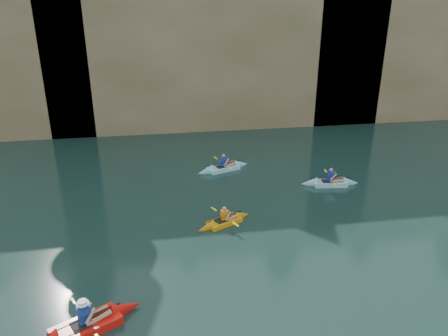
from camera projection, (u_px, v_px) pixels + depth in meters
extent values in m
cube|color=tan|center=(184.00, 35.00, 37.34)|extent=(70.00, 16.00, 12.00)
cube|color=#987B5C|center=(220.00, 49.00, 31.00)|extent=(24.00, 2.40, 11.40)
cube|color=black|center=(138.00, 111.00, 31.09)|extent=(3.50, 1.00, 3.20)
cube|color=black|center=(326.00, 95.00, 32.91)|extent=(5.00, 1.00, 4.50)
cube|color=red|center=(86.00, 326.00, 13.36)|extent=(2.94, 2.13, 0.33)
cone|color=red|center=(127.00, 308.00, 14.11)|extent=(1.29, 1.23, 0.85)
cube|color=black|center=(81.00, 325.00, 13.22)|extent=(0.74, 0.73, 0.04)
cube|color=navy|center=(84.00, 314.00, 13.19)|extent=(0.44, 0.38, 0.54)
sphere|color=tan|center=(83.00, 304.00, 13.04)|extent=(0.23, 0.23, 0.23)
cylinder|color=black|center=(85.00, 318.00, 13.24)|extent=(2.03, 1.10, 0.04)
cube|color=#FDFF15|center=(73.00, 300.00, 14.01)|extent=(0.27, 0.41, 0.02)
cylinder|color=white|center=(83.00, 303.00, 13.02)|extent=(0.39, 0.39, 0.11)
cube|color=orange|center=(224.00, 221.00, 19.43)|extent=(2.21, 1.51, 0.23)
cone|color=orange|center=(242.00, 215.00, 19.95)|extent=(0.95, 0.90, 0.64)
cone|color=orange|center=(205.00, 228.00, 18.90)|extent=(0.95, 0.90, 0.64)
cube|color=black|center=(222.00, 221.00, 19.32)|extent=(0.67, 0.59, 0.04)
cube|color=orange|center=(224.00, 215.00, 19.30)|extent=(0.34, 0.29, 0.43)
sphere|color=tan|center=(224.00, 209.00, 19.18)|extent=(0.18, 0.18, 0.18)
cylinder|color=black|center=(224.00, 216.00, 19.33)|extent=(1.71, 0.84, 0.04)
cube|color=#FDFF15|center=(214.00, 209.00, 19.97)|extent=(0.25, 0.41, 0.02)
cube|color=#FDFF15|center=(236.00, 224.00, 18.69)|extent=(0.25, 0.41, 0.02)
cube|color=#91D0F2|center=(330.00, 183.00, 23.22)|extent=(2.46, 1.06, 0.27)
cone|color=#91D0F2|center=(351.00, 183.00, 23.26)|extent=(0.93, 0.84, 0.74)
cone|color=#91D0F2|center=(309.00, 183.00, 23.19)|extent=(0.93, 0.84, 0.74)
cube|color=black|center=(327.00, 181.00, 23.18)|extent=(0.60, 0.53, 0.04)
cube|color=navy|center=(330.00, 176.00, 23.07)|extent=(0.36, 0.26, 0.49)
sphere|color=tan|center=(331.00, 170.00, 22.94)|extent=(0.21, 0.21, 0.21)
cylinder|color=black|center=(330.00, 178.00, 23.12)|extent=(2.17, 0.31, 0.04)
cube|color=#FDFF15|center=(326.00, 171.00, 24.03)|extent=(0.13, 0.43, 0.02)
cube|color=#FDFF15|center=(335.00, 186.00, 22.20)|extent=(0.13, 0.43, 0.02)
cube|color=#96E3FB|center=(223.00, 168.00, 25.15)|extent=(2.61, 1.53, 0.27)
cone|color=#96E3FB|center=(241.00, 164.00, 25.66)|extent=(1.07, 0.99, 0.74)
cone|color=#96E3FB|center=(205.00, 172.00, 24.65)|extent=(1.07, 0.99, 0.74)
cube|color=black|center=(221.00, 167.00, 25.05)|extent=(0.67, 0.62, 0.04)
cube|color=navy|center=(223.00, 161.00, 25.00)|extent=(0.39, 0.32, 0.50)
sphere|color=tan|center=(223.00, 156.00, 24.87)|extent=(0.21, 0.21, 0.21)
cylinder|color=black|center=(223.00, 163.00, 25.05)|extent=(2.10, 0.74, 0.04)
cube|color=#FDFF15|center=(216.00, 158.00, 25.87)|extent=(0.21, 0.42, 0.02)
cube|color=#FDFF15|center=(232.00, 169.00, 24.23)|extent=(0.21, 0.42, 0.02)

